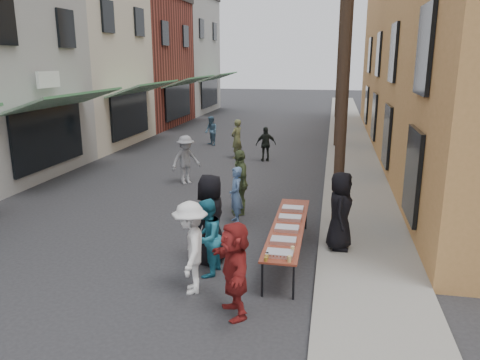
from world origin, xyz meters
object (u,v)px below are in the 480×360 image
at_px(catering_tray_sausage, 280,254).
at_px(guest_front_a, 211,219).
at_px(utility_pole_far, 339,56).
at_px(serving_table, 288,227).
at_px(utility_pole_mid, 341,54).
at_px(server, 340,211).
at_px(guest_front_c, 207,238).
at_px(utility_pole_near, 346,50).

distance_m(catering_tray_sausage, guest_front_a, 1.96).
xyz_separation_m(utility_pole_far, serving_table, (-1.06, -25.84, -3.79)).
bearing_deg(utility_pole_mid, utility_pole_far, 90.00).
distance_m(serving_table, catering_tray_sausage, 1.65).
xyz_separation_m(utility_pole_far, server, (0.05, -25.33, -3.50)).
distance_m(serving_table, guest_front_a, 1.73).
bearing_deg(guest_front_c, server, 128.69).
bearing_deg(utility_pole_far, utility_pole_near, -90.00).
bearing_deg(utility_pole_mid, server, -89.79).
height_order(utility_pole_mid, serving_table, utility_pole_mid).
bearing_deg(serving_table, server, 24.80).
relative_size(utility_pole_far, guest_front_a, 4.58).
bearing_deg(guest_front_a, serving_table, 125.80).
bearing_deg(utility_pole_far, server, -89.89).
relative_size(utility_pole_mid, catering_tray_sausage, 18.00).
bearing_deg(server, guest_front_c, 127.05).
distance_m(utility_pole_far, guest_front_a, 26.77).
height_order(guest_front_a, server, guest_front_a).
bearing_deg(guest_front_c, utility_pole_far, -179.40).
bearing_deg(serving_table, catering_tray_sausage, -90.00).
relative_size(utility_pole_near, catering_tray_sausage, 18.00).
distance_m(guest_front_c, server, 3.15).
relative_size(serving_table, guest_front_a, 2.04).
distance_m(utility_pole_mid, catering_tray_sausage, 15.97).
distance_m(utility_pole_mid, serving_table, 14.39).
xyz_separation_m(utility_pole_mid, server, (0.05, -13.33, -3.50)).
relative_size(utility_pole_mid, server, 5.02).
height_order(catering_tray_sausage, server, server).
bearing_deg(utility_pole_mid, catering_tray_sausage, -93.91).
xyz_separation_m(utility_pole_near, guest_front_c, (-2.59, -3.02, -3.70)).
bearing_deg(utility_pole_far, guest_front_c, -95.48).
bearing_deg(guest_front_a, catering_tray_sausage, 72.63).
bearing_deg(utility_pole_mid, guest_front_a, -100.52).
relative_size(utility_pole_near, utility_pole_mid, 1.00).
bearing_deg(utility_pole_near, guest_front_a, -138.01).
distance_m(utility_pole_mid, utility_pole_far, 12.00).
distance_m(utility_pole_near, guest_front_a, 5.03).
relative_size(serving_table, guest_front_c, 2.49).
bearing_deg(guest_front_c, catering_tray_sausage, 79.03).
bearing_deg(catering_tray_sausage, guest_front_c, 162.95).
distance_m(utility_pole_mid, guest_front_a, 15.07).
xyz_separation_m(utility_pole_near, utility_pole_mid, (0.00, 12.00, 0.00)).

